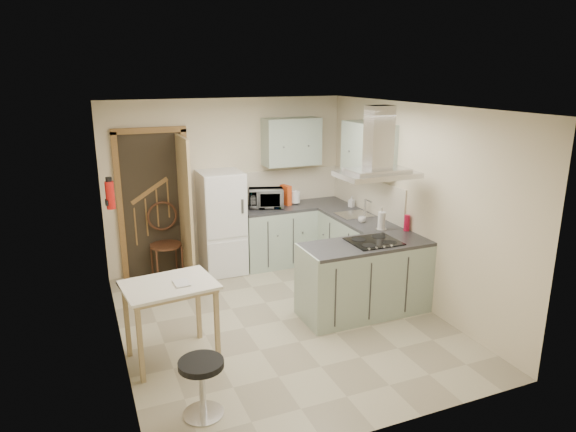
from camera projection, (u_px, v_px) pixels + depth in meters
name	position (u px, v px, depth m)	size (l,w,h in m)	color
floor	(281.00, 321.00, 6.11)	(4.20, 4.20, 0.00)	tan
ceiling	(280.00, 107.00, 5.43)	(4.20, 4.20, 0.00)	silver
back_wall	(228.00, 184.00, 7.63)	(3.60, 3.60, 0.00)	beige
left_wall	(113.00, 240.00, 5.10)	(4.20, 4.20, 0.00)	beige
right_wall	(414.00, 205.00, 6.44)	(4.20, 4.20, 0.00)	beige
doorway	(154.00, 204.00, 7.25)	(1.10, 0.12, 2.10)	brown
fridge	(222.00, 223.00, 7.43)	(0.60, 0.60, 1.50)	white
counter_back	(277.00, 235.00, 7.83)	(1.08, 0.60, 0.90)	#9EB2A0
counter_right	(347.00, 242.00, 7.54)	(0.60, 1.95, 0.90)	#9EB2A0
splashback	(288.00, 185.00, 8.01)	(1.68, 0.02, 0.50)	beige
wall_cabinet_back	(291.00, 142.00, 7.67)	(0.85, 0.35, 0.70)	#9EB2A0
wall_cabinet_right	(368.00, 149.00, 6.96)	(0.35, 0.90, 0.70)	#9EB2A0
peninsula	(365.00, 278.00, 6.21)	(1.55, 0.65, 0.90)	#9EB2A0
hob	(374.00, 241.00, 6.12)	(0.58, 0.50, 0.01)	black
extractor_hood	(377.00, 174.00, 5.90)	(0.90, 0.55, 0.10)	silver
sink	(354.00, 215.00, 7.26)	(0.45, 0.40, 0.01)	silver
fire_extinguisher	(110.00, 195.00, 5.86)	(0.10, 0.10, 0.32)	#B2140F
drop_leaf_table	(171.00, 322.00, 5.20)	(0.89, 0.67, 0.83)	tan
bentwood_chair	(166.00, 245.00, 7.24)	(0.44, 0.44, 0.99)	#492C18
stool	(202.00, 388.00, 4.37)	(0.39, 0.39, 0.52)	black
microwave	(266.00, 198.00, 7.65)	(0.50, 0.34, 0.28)	black
kettle	(295.00, 197.00, 7.86)	(0.15, 0.15, 0.21)	white
cereal_box	(286.00, 195.00, 7.80)	(0.08, 0.20, 0.30)	#E84F1B
soap_bottle	(352.00, 202.00, 7.69)	(0.07, 0.08, 0.16)	#B4B1BE
paper_towel	(382.00, 221.00, 6.57)	(0.10, 0.10, 0.24)	silver
cup	(362.00, 220.00, 6.90)	(0.10, 0.10, 0.08)	silver
red_bottle	(407.00, 223.00, 6.53)	(0.07, 0.07, 0.21)	#BA0F33
book	(174.00, 281.00, 5.04)	(0.15, 0.20, 0.09)	#A6373E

